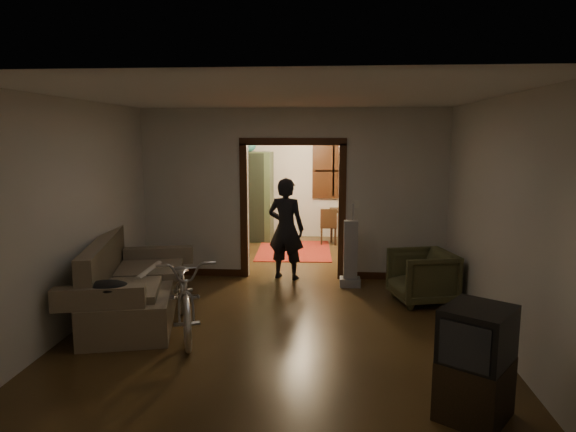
# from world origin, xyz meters

# --- Properties ---
(floor) EXTENTS (5.00, 8.50, 0.01)m
(floor) POSITION_xyz_m (0.00, 0.00, 0.00)
(floor) COLOR #31210F
(floor) RESTS_ON ground
(ceiling) EXTENTS (5.00, 8.50, 0.01)m
(ceiling) POSITION_xyz_m (0.00, 0.00, 2.80)
(ceiling) COLOR white
(ceiling) RESTS_ON floor
(wall_back) EXTENTS (5.00, 0.02, 2.80)m
(wall_back) POSITION_xyz_m (0.00, 4.25, 1.40)
(wall_back) COLOR beige
(wall_back) RESTS_ON floor
(wall_left) EXTENTS (0.02, 8.50, 2.80)m
(wall_left) POSITION_xyz_m (-2.50, 0.00, 1.40)
(wall_left) COLOR beige
(wall_left) RESTS_ON floor
(wall_right) EXTENTS (0.02, 8.50, 2.80)m
(wall_right) POSITION_xyz_m (2.50, 0.00, 1.40)
(wall_right) COLOR beige
(wall_right) RESTS_ON floor
(partition_wall) EXTENTS (5.00, 0.14, 2.80)m
(partition_wall) POSITION_xyz_m (0.00, 0.75, 1.40)
(partition_wall) COLOR beige
(partition_wall) RESTS_ON floor
(door_casing) EXTENTS (1.74, 0.20, 2.32)m
(door_casing) POSITION_xyz_m (0.00, 0.75, 1.10)
(door_casing) COLOR black
(door_casing) RESTS_ON floor
(far_window) EXTENTS (0.98, 0.06, 1.28)m
(far_window) POSITION_xyz_m (0.70, 4.21, 1.55)
(far_window) COLOR black
(far_window) RESTS_ON wall_back
(chandelier) EXTENTS (0.24, 0.24, 0.24)m
(chandelier) POSITION_xyz_m (0.00, 2.50, 2.35)
(chandelier) COLOR #FFE0A5
(chandelier) RESTS_ON ceiling
(light_switch) EXTENTS (0.08, 0.01, 0.12)m
(light_switch) POSITION_xyz_m (1.05, 0.68, 1.25)
(light_switch) COLOR silver
(light_switch) RESTS_ON partition_wall
(sofa) EXTENTS (1.48, 2.39, 1.02)m
(sofa) POSITION_xyz_m (-1.93, -1.36, 0.51)
(sofa) COLOR brown
(sofa) RESTS_ON floor
(rolled_paper) EXTENTS (0.11, 0.84, 0.11)m
(rolled_paper) POSITION_xyz_m (-1.83, -1.06, 0.53)
(rolled_paper) COLOR beige
(rolled_paper) RESTS_ON sofa
(jacket) EXTENTS (0.51, 0.38, 0.15)m
(jacket) POSITION_xyz_m (-1.88, -2.27, 0.68)
(jacket) COLOR black
(jacket) RESTS_ON sofa
(bicycle) EXTENTS (1.23, 1.98, 0.98)m
(bicycle) POSITION_xyz_m (-1.14, -1.79, 0.49)
(bicycle) COLOR silver
(bicycle) RESTS_ON floor
(armchair) EXTENTS (0.99, 0.97, 0.75)m
(armchair) POSITION_xyz_m (1.93, -0.45, 0.37)
(armchair) COLOR #454527
(armchair) RESTS_ON floor
(tv_stand) EXTENTS (0.74, 0.75, 0.51)m
(tv_stand) POSITION_xyz_m (1.82, -3.50, 0.26)
(tv_stand) COLOR black
(tv_stand) RESTS_ON floor
(crt_tv) EXTENTS (0.73, 0.75, 0.48)m
(crt_tv) POSITION_xyz_m (1.82, -3.50, 0.73)
(crt_tv) COLOR black
(crt_tv) RESTS_ON tv_stand
(vacuum) EXTENTS (0.33, 0.27, 1.05)m
(vacuum) POSITION_xyz_m (0.94, 0.27, 0.53)
(vacuum) COLOR gray
(vacuum) RESTS_ON floor
(person) EXTENTS (0.70, 0.55, 1.68)m
(person) POSITION_xyz_m (-0.11, 0.63, 0.84)
(person) COLOR black
(person) RESTS_ON floor
(oriental_rug) EXTENTS (1.56, 2.00, 0.01)m
(oriental_rug) POSITION_xyz_m (-0.11, 2.68, 0.01)
(oriental_rug) COLOR maroon
(oriental_rug) RESTS_ON floor
(locker) EXTENTS (1.02, 0.60, 2.00)m
(locker) POSITION_xyz_m (-1.17, 3.66, 1.00)
(locker) COLOR #2B3A22
(locker) RESTS_ON floor
(globe) EXTENTS (0.30, 0.30, 0.30)m
(globe) POSITION_xyz_m (-1.17, 3.66, 1.94)
(globe) COLOR #1E5972
(globe) RESTS_ON locker
(desk) EXTENTS (0.96, 0.55, 0.71)m
(desk) POSITION_xyz_m (1.10, 3.81, 0.35)
(desk) COLOR black
(desk) RESTS_ON floor
(desk_chair) EXTENTS (0.37, 0.37, 0.79)m
(desk_chair) POSITION_xyz_m (0.60, 3.42, 0.40)
(desk_chair) COLOR black
(desk_chair) RESTS_ON floor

